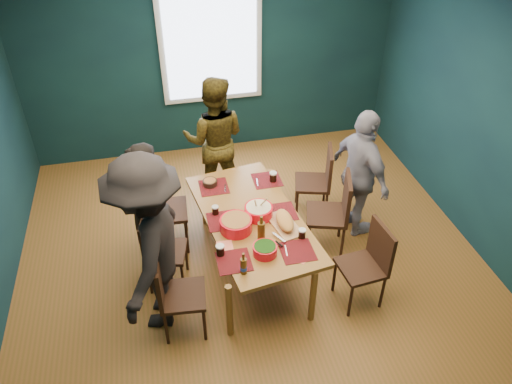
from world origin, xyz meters
TOP-DOWN VIEW (x-y plane):
  - room at (0.00, 0.27)m, footprint 5.01×5.01m
  - dining_table at (-0.01, -0.07)m, footprint 1.17×1.92m
  - chair_left_far at (-0.94, 0.50)m, footprint 0.47×0.47m
  - chair_left_mid at (-0.98, -0.08)m, footprint 0.46×0.46m
  - chair_left_near at (-0.89, -0.72)m, footprint 0.44×0.44m
  - chair_right_far at (0.97, 0.67)m, footprint 0.50×0.50m
  - chair_right_mid at (0.93, 0.03)m, footprint 0.54×0.54m
  - chair_right_near at (1.00, -0.75)m, footprint 0.45×0.45m
  - person_far_left at (-1.06, 0.15)m, footprint 0.37×0.56m
  - person_back at (-0.17, 1.32)m, footprint 0.90×0.78m
  - person_right at (1.28, 0.27)m, footprint 0.59×0.97m
  - person_near_left at (-1.03, -0.53)m, footprint 1.00×1.33m
  - bowl_salad at (-0.21, -0.23)m, footprint 0.32×0.32m
  - bowl_dumpling at (0.06, -0.07)m, footprint 0.29×0.29m
  - bowl_herbs at (-0.01, -0.62)m, footprint 0.23×0.23m
  - cutting_board at (0.27, -0.28)m, footprint 0.31×0.56m
  - small_bowl at (-0.34, 0.57)m, footprint 0.16×0.16m
  - beer_bottle_a at (-0.25, -0.81)m, footprint 0.06×0.06m
  - beer_bottle_b at (0.00, -0.42)m, footprint 0.07×0.07m
  - cola_glass_a at (-0.41, -0.54)m, footprint 0.08×0.08m
  - cola_glass_b at (0.39, -0.48)m, footprint 0.07×0.07m
  - cola_glass_c at (0.35, 0.49)m, footprint 0.08×0.08m
  - cola_glass_d at (-0.36, 0.06)m, footprint 0.07×0.07m
  - napkin_a at (0.31, -0.07)m, footprint 0.14×0.14m
  - napkin_b at (-0.35, -0.44)m, footprint 0.15×0.15m
  - napkin_c at (0.31, -0.74)m, footprint 0.18×0.18m

SIDE VIEW (x-z plane):
  - chair_left_mid at x=-0.98m, z-range 0.07..0.93m
  - chair_right_far at x=0.97m, z-range 0.07..0.97m
  - chair_left_near at x=-0.89m, z-range 0.07..0.97m
  - chair_right_near at x=1.00m, z-range 0.07..0.97m
  - chair_right_mid at x=0.93m, z-range 0.08..1.03m
  - chair_left_far at x=-0.94m, z-range 0.08..1.06m
  - dining_table at x=-0.01m, z-range 0.28..0.97m
  - napkin_c at x=0.31m, z-range 0.69..0.69m
  - napkin_a at x=0.31m, z-range 0.69..0.69m
  - napkin_b at x=-0.35m, z-range 0.69..0.69m
  - small_bowl at x=-0.34m, z-range 0.69..0.76m
  - bowl_herbs at x=-0.01m, z-range 0.69..0.79m
  - cola_glass_d at x=-0.36m, z-range 0.69..0.79m
  - cutting_board at x=0.27m, z-range 0.68..0.80m
  - cola_glass_b at x=0.39m, z-range 0.69..0.79m
  - cola_glass_a at x=-0.41m, z-range 0.69..0.81m
  - cola_glass_c at x=0.35m, z-range 0.69..0.81m
  - bowl_dumpling at x=0.06m, z-range 0.62..0.89m
  - bowl_salad at x=-0.21m, z-range 0.69..0.82m
  - person_far_left at x=-1.06m, z-range 0.00..1.53m
  - beer_bottle_a at x=-0.25m, z-range 0.66..0.89m
  - person_right at x=1.28m, z-range 0.00..1.54m
  - beer_bottle_b at x=0.00m, z-range 0.66..0.94m
  - person_back at x=-0.17m, z-range 0.00..1.61m
  - person_near_left at x=-1.03m, z-range 0.00..1.82m
  - room at x=0.00m, z-range 0.01..2.73m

